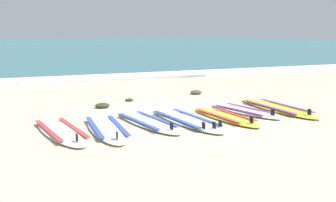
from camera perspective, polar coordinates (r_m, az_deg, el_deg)
ground_plane at (r=7.93m, az=0.57°, el=-2.23°), size 80.00×80.00×0.00m
sea at (r=43.00m, az=-19.04°, el=7.11°), size 80.00×60.00×0.10m
wave_foam_strip at (r=13.99m, az=-10.07°, el=3.08°), size 80.00×1.36×0.11m
surfboard_0 at (r=6.94m, az=-14.46°, el=-3.98°), size 0.80×2.29×0.18m
surfboard_1 at (r=6.98m, az=-8.42°, el=-3.69°), size 0.73×2.25×0.18m
surfboard_2 at (r=7.37m, az=-2.85°, el=-2.87°), size 0.81×2.18×0.18m
surfboard_3 at (r=7.54m, az=2.46°, el=-2.59°), size 0.77×2.39×0.18m
surfboard_4 at (r=7.87m, az=7.85°, el=-2.15°), size 0.63×2.02×0.18m
surfboard_5 at (r=8.49m, az=10.39°, el=-1.34°), size 0.84×1.96×0.18m
surfboard_6 at (r=8.96m, az=14.74°, el=-0.92°), size 0.62×2.43×0.18m
seaweed_clump_near_shoreline at (r=10.74m, az=3.87°, el=1.20°), size 0.31×0.24×0.11m
seaweed_clump_mid_sand at (r=8.95m, az=-8.98°, el=-0.61°), size 0.31×0.25×0.11m
seaweed_clump_by_the_boards at (r=9.71m, az=-5.34°, el=0.16°), size 0.20×0.16×0.07m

